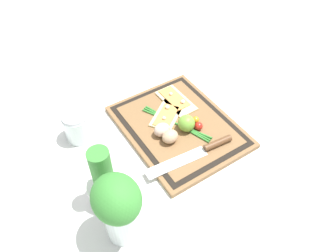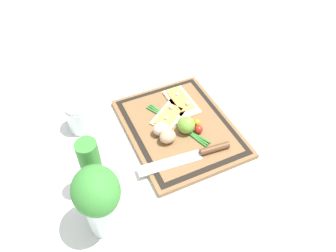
% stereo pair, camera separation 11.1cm
% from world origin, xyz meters
% --- Properties ---
extents(ground_plane, '(6.00, 6.00, 0.00)m').
position_xyz_m(ground_plane, '(0.00, 0.00, 0.00)').
color(ground_plane, silver).
extents(cutting_board, '(0.45, 0.35, 0.02)m').
position_xyz_m(cutting_board, '(0.00, 0.00, 0.01)').
color(cutting_board, brown).
rests_on(cutting_board, ground_plane).
extents(pizza_slice_near, '(0.17, 0.09, 0.02)m').
position_xyz_m(pizza_slice_near, '(0.10, -0.06, 0.03)').
color(pizza_slice_near, beige).
rests_on(pizza_slice_near, cutting_board).
extents(pizza_slice_far, '(0.15, 0.17, 0.02)m').
position_xyz_m(pizza_slice_far, '(0.06, 0.01, 0.03)').
color(pizza_slice_far, beige).
rests_on(pizza_slice_far, cutting_board).
extents(knife, '(0.06, 0.31, 0.02)m').
position_xyz_m(knife, '(-0.14, -0.00, 0.03)').
color(knife, silver).
rests_on(knife, cutting_board).
extents(egg_brown, '(0.05, 0.06, 0.05)m').
position_xyz_m(egg_brown, '(-0.05, 0.07, 0.04)').
color(egg_brown, tan).
rests_on(egg_brown, cutting_board).
extents(egg_pink, '(0.05, 0.06, 0.05)m').
position_xyz_m(egg_pink, '(-0.01, 0.07, 0.04)').
color(egg_pink, beige).
rests_on(egg_pink, cutting_board).
extents(lime, '(0.06, 0.06, 0.06)m').
position_xyz_m(lime, '(-0.03, -0.01, 0.05)').
color(lime, '#70A838').
rests_on(lime, cutting_board).
extents(cherry_tomato_red, '(0.03, 0.03, 0.03)m').
position_xyz_m(cherry_tomato_red, '(-0.06, -0.04, 0.03)').
color(cherry_tomato_red, red).
rests_on(cherry_tomato_red, cutting_board).
extents(cherry_tomato_yellow, '(0.03, 0.03, 0.03)m').
position_xyz_m(cherry_tomato_yellow, '(-0.03, -0.05, 0.03)').
color(cherry_tomato_yellow, orange).
rests_on(cherry_tomato_yellow, cutting_board).
extents(scallion_bunch, '(0.26, 0.13, 0.01)m').
position_xyz_m(scallion_bunch, '(0.01, 0.01, 0.02)').
color(scallion_bunch, '#388433').
rests_on(scallion_bunch, cutting_board).
extents(herb_pot, '(0.11, 0.11, 0.21)m').
position_xyz_m(herb_pot, '(-0.12, 0.33, 0.07)').
color(herb_pot, white).
rests_on(herb_pot, ground_plane).
extents(sauce_jar, '(0.09, 0.09, 0.11)m').
position_xyz_m(sauce_jar, '(0.15, 0.30, 0.05)').
color(sauce_jar, silver).
rests_on(sauce_jar, ground_plane).
extents(herb_glass, '(0.14, 0.12, 0.23)m').
position_xyz_m(herb_glass, '(-0.23, 0.34, 0.14)').
color(herb_glass, silver).
rests_on(herb_glass, ground_plane).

